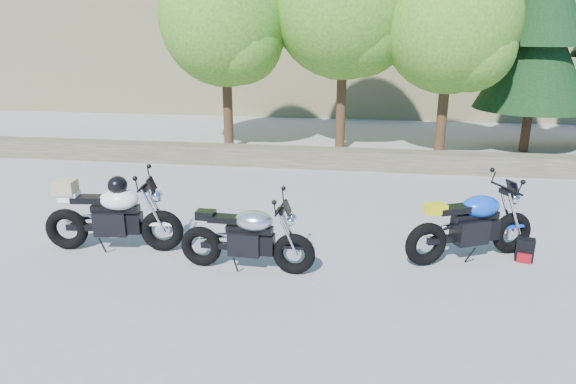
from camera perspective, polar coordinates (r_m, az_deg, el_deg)
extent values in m
plane|color=gray|center=(8.42, -2.35, -6.89)|extent=(90.00, 90.00, 0.00)
cube|color=#4F4534|center=(13.49, 1.93, 3.85)|extent=(22.00, 0.55, 0.50)
cylinder|color=#382314|center=(15.36, -6.74, 10.27)|extent=(0.28, 0.28, 3.02)
sphere|color=#326F18|center=(15.23, -7.06, 18.75)|extent=(3.67, 3.67, 3.67)
sphere|color=#326F18|center=(14.82, -5.33, 16.32)|extent=(2.38, 2.38, 2.38)
cylinder|color=#382314|center=(15.23, 5.95, 10.87)|extent=(0.28, 0.28, 3.36)
sphere|color=#326F18|center=(15.13, 6.27, 20.38)|extent=(4.08, 4.08, 4.08)
sphere|color=#326F18|center=(14.81, 8.15, 17.57)|extent=(2.64, 2.64, 2.64)
cylinder|color=#382314|center=(14.81, 16.83, 9.13)|extent=(0.28, 0.28, 2.91)
sphere|color=#326F18|center=(14.66, 17.63, 17.58)|extent=(3.54, 3.54, 3.54)
sphere|color=#326F18|center=(14.46, 19.59, 14.91)|extent=(2.29, 2.29, 2.29)
cylinder|color=#382314|center=(16.59, 25.13, 7.77)|extent=(0.26, 0.26, 2.16)
cone|color=black|center=(16.42, 25.97, 13.94)|extent=(3.17, 3.17, 3.24)
torus|color=black|center=(7.65, 0.66, -6.89)|extent=(0.65, 0.19, 0.64)
torus|color=black|center=(8.01, -9.61, -5.96)|extent=(0.65, 0.19, 0.64)
cylinder|color=silver|center=(7.65, 0.66, -6.89)|extent=(0.22, 0.05, 0.22)
cylinder|color=silver|center=(8.01, -9.61, -5.96)|extent=(0.22, 0.05, 0.22)
cube|color=black|center=(7.76, -4.77, -5.61)|extent=(0.50, 0.32, 0.36)
cube|color=black|center=(7.65, -4.30, -4.14)|extent=(0.71, 0.19, 0.10)
ellipsoid|color=silver|center=(7.58, -3.81, -3.20)|extent=(0.59, 0.42, 0.31)
cube|color=black|center=(7.70, -6.99, -2.96)|extent=(0.51, 0.24, 0.09)
cube|color=black|center=(7.79, -9.12, -2.51)|extent=(0.29, 0.21, 0.13)
cylinder|color=black|center=(7.42, -0.84, -1.76)|extent=(0.06, 0.66, 0.03)
sphere|color=silver|center=(7.45, 0.37, -3.07)|extent=(0.18, 0.18, 0.18)
torus|color=black|center=(8.65, -13.80, -4.19)|extent=(0.72, 0.25, 0.70)
torus|color=black|center=(9.21, -23.35, -3.81)|extent=(0.72, 0.25, 0.70)
cylinder|color=silver|center=(8.65, -13.80, -4.19)|extent=(0.25, 0.07, 0.24)
cylinder|color=silver|center=(9.21, -23.35, -3.81)|extent=(0.25, 0.07, 0.24)
cube|color=black|center=(8.86, -18.95, -3.21)|extent=(0.56, 0.38, 0.40)
cube|color=black|center=(8.75, -18.63, -1.74)|extent=(0.79, 0.26, 0.11)
ellipsoid|color=white|center=(8.68, -18.26, -0.80)|extent=(0.67, 0.49, 0.33)
cube|color=black|center=(8.86, -21.20, -0.74)|extent=(0.57, 0.30, 0.10)
cube|color=white|center=(8.98, -23.16, -0.44)|extent=(0.33, 0.25, 0.14)
cylinder|color=black|center=(8.46, -15.63, 0.78)|extent=(0.11, 0.73, 0.04)
sphere|color=silver|center=(8.46, -14.39, -0.44)|extent=(0.20, 0.20, 0.20)
ellipsoid|color=black|center=(8.61, -18.42, 0.73)|extent=(0.34, 0.35, 0.29)
cube|color=tan|center=(8.96, -23.54, 0.51)|extent=(0.36, 0.32, 0.22)
torus|color=black|center=(9.08, 23.59, -4.18)|extent=(0.71, 0.45, 0.70)
torus|color=black|center=(8.19, 15.08, -5.61)|extent=(0.71, 0.45, 0.70)
cylinder|color=silver|center=(9.08, 23.59, -4.18)|extent=(0.24, 0.14, 0.24)
cylinder|color=silver|center=(8.19, 15.08, -5.61)|extent=(0.24, 0.14, 0.24)
cube|color=black|center=(8.55, 19.53, -4.08)|extent=(0.61, 0.52, 0.39)
cube|color=black|center=(8.51, 20.11, -2.51)|extent=(0.77, 0.48, 0.11)
ellipsoid|color=blue|center=(8.51, 20.63, -1.49)|extent=(0.75, 0.65, 0.33)
cube|color=black|center=(8.23, 17.96, -1.84)|extent=(0.60, 0.45, 0.10)
cube|color=yellow|center=(8.04, 16.06, -1.79)|extent=(0.37, 0.33, 0.14)
cylinder|color=black|center=(8.70, 23.11, 0.37)|extent=(0.34, 0.67, 0.03)
sphere|color=silver|center=(8.86, 23.84, -0.68)|extent=(0.20, 0.20, 0.20)
cube|color=black|center=(8.94, 24.82, -5.82)|extent=(0.31, 0.25, 0.37)
cube|color=maroon|center=(8.88, 24.75, -6.70)|extent=(0.21, 0.09, 0.15)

